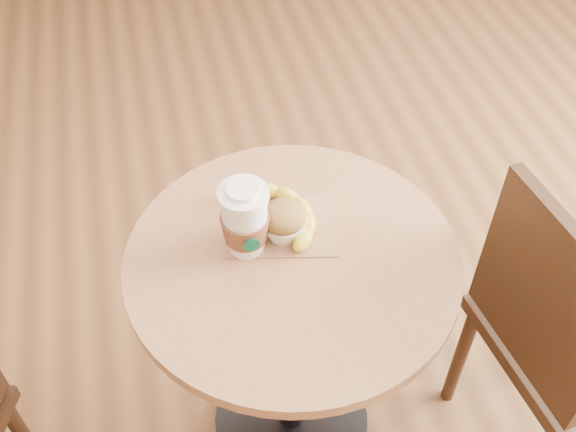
{
  "coord_description": "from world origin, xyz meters",
  "views": [
    {
      "loc": [
        -0.13,
        -0.76,
        1.84
      ],
      "look_at": [
        0.1,
        0.16,
        0.83
      ],
      "focal_mm": 42.0,
      "sensor_mm": 36.0,
      "label": 1
    }
  ],
  "objects_px": {
    "coffee_cup": "(245,222)",
    "muffin": "(283,221)",
    "cafe_table": "(292,314)",
    "banana": "(278,215)",
    "chair_right": "(562,337)"
  },
  "relations": [
    {
      "from": "coffee_cup",
      "to": "muffin",
      "type": "height_order",
      "value": "coffee_cup"
    },
    {
      "from": "chair_right",
      "to": "coffee_cup",
      "type": "distance_m",
      "value": 0.8
    },
    {
      "from": "cafe_table",
      "to": "muffin",
      "type": "relative_size",
      "value": 7.64
    },
    {
      "from": "chair_right",
      "to": "banana",
      "type": "xyz_separation_m",
      "value": [
        -0.61,
        0.29,
        0.26
      ]
    },
    {
      "from": "cafe_table",
      "to": "coffee_cup",
      "type": "xyz_separation_m",
      "value": [
        -0.09,
        0.05,
        0.29
      ]
    },
    {
      "from": "cafe_table",
      "to": "chair_right",
      "type": "bearing_deg",
      "value": -17.63
    },
    {
      "from": "cafe_table",
      "to": "banana",
      "type": "relative_size",
      "value": 3.2
    },
    {
      "from": "cafe_table",
      "to": "chair_right",
      "type": "xyz_separation_m",
      "value": [
        0.6,
        -0.19,
        -0.03
      ]
    },
    {
      "from": "cafe_table",
      "to": "banana",
      "type": "bearing_deg",
      "value": 94.36
    },
    {
      "from": "chair_right",
      "to": "coffee_cup",
      "type": "xyz_separation_m",
      "value": [
        -0.69,
        0.24,
        0.32
      ]
    },
    {
      "from": "muffin",
      "to": "coffee_cup",
      "type": "bearing_deg",
      "value": -172.16
    },
    {
      "from": "banana",
      "to": "muffin",
      "type": "bearing_deg",
      "value": -110.65
    },
    {
      "from": "coffee_cup",
      "to": "muffin",
      "type": "distance_m",
      "value": 0.09
    },
    {
      "from": "coffee_cup",
      "to": "muffin",
      "type": "relative_size",
      "value": 1.77
    },
    {
      "from": "chair_right",
      "to": "cafe_table",
      "type": "bearing_deg",
      "value": 65.54
    }
  ]
}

